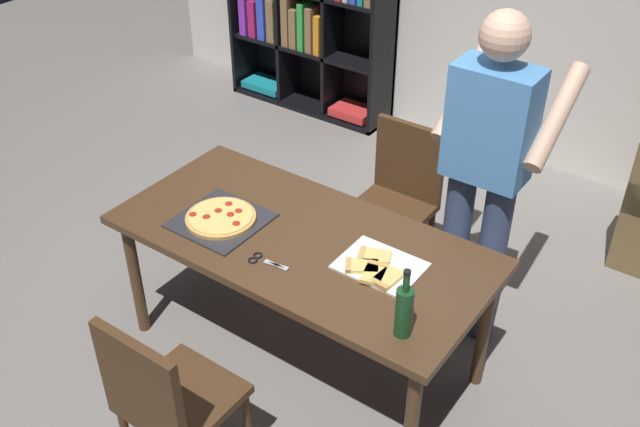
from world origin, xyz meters
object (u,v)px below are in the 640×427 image
(chair_near_camera, at_px, (165,397))
(person_serving_pizza, at_px, (487,165))
(pepperoni_pizza_on_tray, at_px, (221,219))
(kitchen_scissors, at_px, (263,260))
(wine_bottle, at_px, (404,311))
(chair_far_side, at_px, (398,193))
(dining_table, at_px, (301,250))

(chair_near_camera, distance_m, person_serving_pizza, 1.77)
(person_serving_pizza, bearing_deg, pepperoni_pizza_on_tray, -139.90)
(kitchen_scissors, bearing_deg, wine_bottle, -2.77)
(person_serving_pizza, bearing_deg, kitchen_scissors, -123.01)
(chair_near_camera, distance_m, chair_far_side, 1.83)
(dining_table, distance_m, person_serving_pizza, 0.96)
(chair_far_side, relative_size, kitchen_scissors, 4.60)
(dining_table, height_order, kitchen_scissors, kitchen_scissors)
(chair_near_camera, relative_size, pepperoni_pizza_on_tray, 2.26)
(dining_table, relative_size, wine_bottle, 5.65)
(chair_far_side, height_order, kitchen_scissors, chair_far_side)
(chair_near_camera, bearing_deg, person_serving_pizza, 70.35)
(pepperoni_pizza_on_tray, distance_m, kitchen_scissors, 0.38)
(pepperoni_pizza_on_tray, relative_size, kitchen_scissors, 2.03)
(chair_far_side, relative_size, pepperoni_pizza_on_tray, 2.26)
(person_serving_pizza, height_order, pepperoni_pizza_on_tray, person_serving_pizza)
(chair_near_camera, xyz_separation_m, kitchen_scissors, (-0.03, 0.67, 0.24))
(kitchen_scissors, bearing_deg, pepperoni_pizza_on_tray, 160.93)
(chair_far_side, xyz_separation_m, wine_bottle, (0.70, -1.19, 0.36))
(dining_table, distance_m, wine_bottle, 0.77)
(dining_table, height_order, wine_bottle, wine_bottle)
(dining_table, relative_size, chair_far_side, 1.98)
(wine_bottle, bearing_deg, chair_near_camera, -137.58)
(chair_near_camera, bearing_deg, pepperoni_pizza_on_tray, 116.06)
(kitchen_scissors, bearing_deg, person_serving_pizza, 56.99)
(chair_near_camera, height_order, wine_bottle, wine_bottle)
(dining_table, xyz_separation_m, person_serving_pizza, (0.57, 0.69, 0.32))
(pepperoni_pizza_on_tray, bearing_deg, chair_far_side, 69.31)
(dining_table, distance_m, chair_far_side, 0.93)
(chair_near_camera, distance_m, kitchen_scissors, 0.72)
(dining_table, relative_size, kitchen_scissors, 9.12)
(chair_near_camera, bearing_deg, kitchen_scissors, 92.82)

